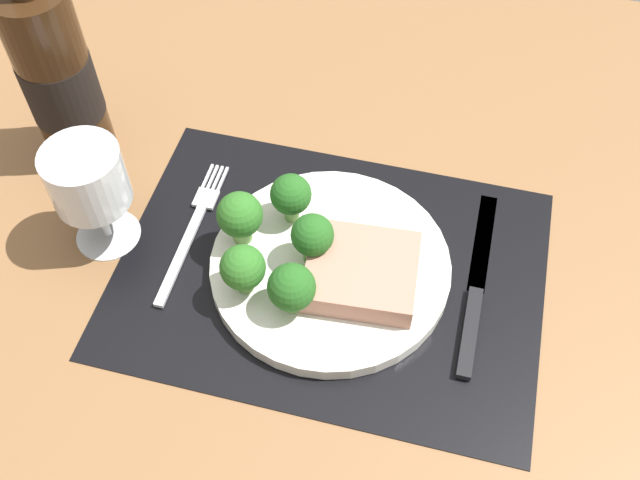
{
  "coord_description": "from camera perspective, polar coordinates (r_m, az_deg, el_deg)",
  "views": [
    {
      "loc": [
        9.19,
        -40.83,
        63.01
      ],
      "look_at": [
        -1.7,
        2.42,
        1.9
      ],
      "focal_mm": 40.96,
      "sensor_mm": 36.0,
      "label": 1
    }
  ],
  "objects": [
    {
      "name": "broccoli_back_left",
      "position": [
        0.71,
        -0.58,
        0.33
      ],
      "size": [
        4.29,
        4.29,
        6.16
      ],
      "color": "#5B8942",
      "rests_on": "plate"
    },
    {
      "name": "broccoli_center",
      "position": [
        0.73,
        -6.28,
        1.89
      ],
      "size": [
        4.7,
        4.7,
        6.25
      ],
      "color": "#6B994C",
      "rests_on": "plate"
    },
    {
      "name": "fork",
      "position": [
        0.79,
        -9.94,
        0.84
      ],
      "size": [
        2.4,
        19.2,
        0.5
      ],
      "rotation": [
        0.0,
        0.0,
        -0.01
      ],
      "color": "silver",
      "rests_on": "placemat"
    },
    {
      "name": "wine_bottle",
      "position": [
        0.84,
        -19.86,
        12.06
      ],
      "size": [
        7.85,
        7.85,
        29.85
      ],
      "color": "#331E0F",
      "rests_on": "ground_plane"
    },
    {
      "name": "plate",
      "position": [
        0.75,
        0.81,
        -2.07
      ],
      "size": [
        24.56,
        24.56,
        1.6
      ],
      "primitive_type": "cylinder",
      "color": "silver",
      "rests_on": "placemat"
    },
    {
      "name": "knife",
      "position": [
        0.75,
        12.03,
        -4.21
      ],
      "size": [
        1.8,
        23.0,
        0.8
      ],
      "rotation": [
        0.0,
        0.0,
        0.04
      ],
      "color": "black",
      "rests_on": "placemat"
    },
    {
      "name": "steak",
      "position": [
        0.72,
        3.25,
        -2.5
      ],
      "size": [
        11.53,
        10.52,
        2.77
      ],
      "primitive_type": "cube",
      "rotation": [
        0.0,
        0.0,
        0.08
      ],
      "color": "tan",
      "rests_on": "plate"
    },
    {
      "name": "broccoli_front_edge",
      "position": [
        0.7,
        -6.05,
        -2.2
      ],
      "size": [
        4.48,
        4.48,
        5.86
      ],
      "color": "#5B8942",
      "rests_on": "plate"
    },
    {
      "name": "ground_plane",
      "position": [
        0.77,
        0.79,
        -3.16
      ],
      "size": [
        140.0,
        110.0,
        3.0
      ],
      "primitive_type": "cube",
      "color": "brown"
    },
    {
      "name": "placemat",
      "position": [
        0.76,
        0.8,
        -2.48
      ],
      "size": [
        43.49,
        31.94,
        0.3
      ],
      "primitive_type": "cube",
      "color": "black",
      "rests_on": "ground_plane"
    },
    {
      "name": "broccoli_near_fork",
      "position": [
        0.68,
        -2.23,
        -3.76
      ],
      "size": [
        4.66,
        4.66,
        5.8
      ],
      "color": "#6B994C",
      "rests_on": "plate"
    },
    {
      "name": "broccoli_near_steak",
      "position": [
        0.75,
        -2.29,
        3.51
      ],
      "size": [
        4.31,
        4.31,
        5.91
      ],
      "color": "#6B994C",
      "rests_on": "plate"
    },
    {
      "name": "wine_glass",
      "position": [
        0.75,
        -17.64,
        4.28
      ],
      "size": [
        7.78,
        7.78,
        12.65
      ],
      "color": "silver",
      "rests_on": "ground_plane"
    }
  ]
}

